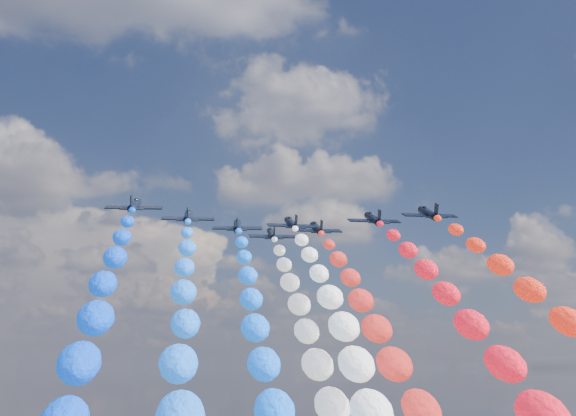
{
  "coord_description": "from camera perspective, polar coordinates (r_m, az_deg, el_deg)",
  "views": [
    {
      "loc": [
        -17.46,
        -135.67,
        68.88
      ],
      "look_at": [
        0.0,
        4.0,
        98.06
      ],
      "focal_mm": 48.25,
      "sensor_mm": 36.0,
      "label": 1
    }
  ],
  "objects": [
    {
      "name": "jet_3",
      "position": [
        148.42,
        0.26,
        -1.16
      ],
      "size": [
        10.29,
        13.54,
        7.09
      ],
      "primitive_type": null,
      "rotation": [
        0.35,
        0.0,
        0.06
      ],
      "color": "black"
    },
    {
      "name": "jet_6",
      "position": [
        144.44,
        6.29,
        -0.79
      ],
      "size": [
        9.75,
        13.15,
        7.09
      ],
      "primitive_type": null,
      "rotation": [
        0.35,
        0.0,
        0.01
      ],
      "color": "black"
    },
    {
      "name": "jet_1",
      "position": [
        142.64,
        -7.37,
        -0.63
      ],
      "size": [
        9.89,
        13.25,
        7.09
      ],
      "primitive_type": null,
      "rotation": [
        0.35,
        0.0,
        -0.03
      ],
      "color": "black"
    },
    {
      "name": "jet_4",
      "position": [
        160.47,
        -1.2,
        -1.96
      ],
      "size": [
        9.62,
        13.06,
        7.09
      ],
      "primitive_type": null,
      "rotation": [
        0.35,
        0.0,
        -0.0
      ],
      "color": "black"
    },
    {
      "name": "jet_0",
      "position": [
        134.29,
        -11.23,
        0.19
      ],
      "size": [
        10.22,
        13.49,
        7.09
      ],
      "primitive_type": null,
      "rotation": [
        0.35,
        0.0,
        -0.05
      ],
      "color": "black"
    },
    {
      "name": "trail_5",
      "position": [
        91.2,
        8.74,
        -14.85
      ],
      "size": [
        5.52,
        118.32,
        66.5
      ],
      "primitive_type": null,
      "color": "red"
    },
    {
      "name": "jet_7",
      "position": [
        140.74,
        10.31,
        -0.39
      ],
      "size": [
        9.57,
        13.02,
        7.09
      ],
      "primitive_type": null,
      "rotation": [
        0.35,
        0.0,
        -0.0
      ],
      "color": "black"
    },
    {
      "name": "trail_2",
      "position": [
        87.72,
        -1.55,
        -15.1
      ],
      "size": [
        5.52,
        118.32,
        66.5
      ],
      "primitive_type": null,
      "color": "#0D5CFF"
    },
    {
      "name": "jet_2",
      "position": [
        151.36,
        -3.76,
        -1.34
      ],
      "size": [
        10.44,
        13.64,
        7.09
      ],
      "primitive_type": null,
      "rotation": [
        0.35,
        0.0,
        -0.07
      ],
      "color": "black"
    },
    {
      "name": "jet_5",
      "position": [
        153.63,
        2.15,
        -1.51
      ],
      "size": [
        9.92,
        13.27,
        7.09
      ],
      "primitive_type": null,
      "rotation": [
        0.35,
        0.0,
        0.03
      ],
      "color": "black"
    },
    {
      "name": "trail_4",
      "position": [
        97.32,
        2.6,
        -14.76
      ],
      "size": [
        5.52,
        118.32,
        66.5
      ],
      "primitive_type": null,
      "color": "silver"
    }
  ]
}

